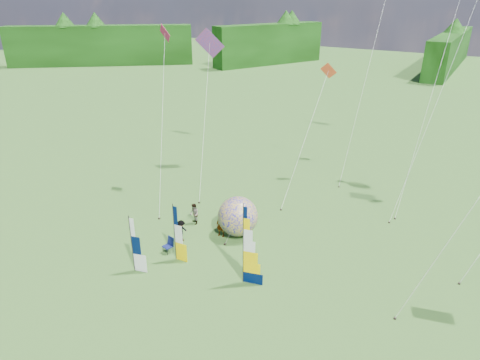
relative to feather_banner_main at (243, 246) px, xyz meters
The scene contains 17 objects.
ground 3.38m from the feather_banner_main, 95.39° to the right, with size 220.00×220.00×0.00m, color #446628.
treeline_ring 2.81m from the feather_banner_main, 95.39° to the right, with size 210.00×210.00×8.00m, color #206017, non-canonical shape.
feather_banner_main is the anchor object (origin of this frame).
side_banner_left 4.77m from the feather_banner_main, behind, with size 1.03×0.10×3.73m, color #FFCB00, non-canonical shape.
side_banner_far 6.61m from the feather_banner_main, 158.44° to the right, with size 1.05×0.10×3.58m, color white, non-canonical shape.
bol_inflatable 5.40m from the feather_banner_main, 124.71° to the left, with size 2.73×2.73×2.73m, color #070699.
spectator_a 5.44m from the feather_banner_main, 137.28° to the left, with size 0.67×0.44×1.83m, color #66594C.
spectator_b 7.70m from the feather_banner_main, 148.45° to the left, with size 0.76×0.37×1.57m, color #66594C.
spectator_c 6.20m from the feather_banner_main, 164.19° to the left, with size 1.00×0.37×1.54m, color #66594C.
spectator_d 5.55m from the feather_banner_main, 125.92° to the left, with size 0.89×0.36×1.52m, color #66594C.
camp_chair 5.96m from the feather_banner_main, behind, with size 0.60×0.60×1.04m, color #0E1645, non-canonical shape.
kite_whale 20.04m from the feather_banner_main, 70.21° to the left, with size 3.69×13.19×20.79m, color black, non-canonical shape.
kite_rainbow_delta 15.38m from the feather_banner_main, 133.34° to the left, with size 8.66×12.51×13.31m, color #E03944, non-canonical shape.
small_kite_red 13.56m from the feather_banner_main, 98.85° to the left, with size 2.35×10.52×10.39m, color #EA4A24, non-canonical shape.
small_kite_orange 17.86m from the feather_banner_main, 66.17° to the left, with size 4.61×10.19×17.46m, color #FF6100, non-canonical shape.
small_kite_pink 13.05m from the feather_banner_main, 150.38° to the left, with size 5.71×8.30×13.55m, color #CA1A59, non-canonical shape.
small_kite_green 22.26m from the feather_banner_main, 88.98° to the left, with size 2.42×13.20×21.30m, color green, non-canonical shape.
Camera 1 is at (10.47, -14.95, 15.39)m, focal length 32.00 mm.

